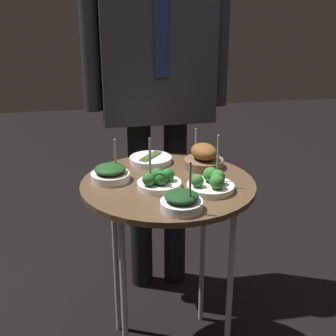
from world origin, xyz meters
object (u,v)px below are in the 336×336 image
bowl_spinach_front_center (110,173)px  bowl_spinach_far_rim (180,202)px  waiter_figure (157,65)px  serving_cart (168,200)px  bowl_broccoli_center (211,183)px  bowl_asparagus_back_right (151,159)px  bowl_roast_mid_left (204,158)px  bowl_broccoli_back_left (159,181)px

bowl_spinach_front_center → bowl_spinach_far_rim: 0.32m
bowl_spinach_front_center → waiter_figure: waiter_figure is taller
serving_cart → bowl_broccoli_center: (0.12, -0.09, 0.09)m
bowl_asparagus_back_right → bowl_roast_mid_left: 0.20m
bowl_broccoli_center → bowl_roast_mid_left: bearing=81.8°
bowl_broccoli_center → bowl_spinach_front_center: 0.34m
serving_cart → bowl_asparagus_back_right: bowl_asparagus_back_right is taller
bowl_broccoli_back_left → bowl_asparagus_back_right: (0.01, 0.24, -0.01)m
bowl_broccoli_center → bowl_spinach_front_center: bowl_broccoli_center is taller
bowl_asparagus_back_right → bowl_roast_mid_left: size_ratio=1.10×
bowl_asparagus_back_right → bowl_roast_mid_left: (0.18, -0.08, 0.03)m
serving_cart → bowl_broccoli_back_left: 0.11m
bowl_broccoli_back_left → bowl_spinach_front_center: (-0.15, 0.09, -0.00)m
bowl_roast_mid_left → bowl_spinach_far_rim: 0.36m
bowl_broccoli_back_left → waiter_figure: size_ratio=0.11×
bowl_broccoli_center → bowl_spinach_front_center: size_ratio=1.29×
bowl_broccoli_back_left → bowl_broccoli_center: bowl_broccoli_back_left is taller
bowl_broccoli_back_left → bowl_spinach_far_rim: bearing=-78.9°
bowl_broccoli_back_left → waiter_figure: waiter_figure is taller
bowl_roast_mid_left → bowl_spinach_front_center: bearing=-169.5°
bowl_broccoli_back_left → bowl_asparagus_back_right: bowl_broccoli_back_left is taller
bowl_spinach_front_center → serving_cart: bearing=-15.5°
bowl_broccoli_back_left → serving_cart: bearing=48.7°
bowl_spinach_front_center → bowl_asparagus_back_right: bearing=42.9°
bowl_asparagus_back_right → waiter_figure: (0.07, 0.29, 0.30)m
bowl_broccoli_back_left → bowl_roast_mid_left: size_ratio=1.25×
bowl_asparagus_back_right → bowl_broccoli_center: 0.32m
bowl_broccoli_center → bowl_roast_mid_left: bowl_broccoli_center is taller
bowl_asparagus_back_right → bowl_spinach_front_center: bowl_spinach_front_center is taller
bowl_roast_mid_left → bowl_spinach_far_rim: bearing=-115.6°
bowl_broccoli_back_left → bowl_asparagus_back_right: size_ratio=1.13×
bowl_broccoli_center → waiter_figure: size_ratio=0.11×
bowl_spinach_front_center → waiter_figure: (0.23, 0.44, 0.29)m
bowl_broccoli_center → bowl_spinach_front_center: bearing=154.8°
bowl_asparagus_back_right → waiter_figure: waiter_figure is taller
bowl_asparagus_back_right → bowl_broccoli_center: bowl_broccoli_center is taller
bowl_spinach_far_rim → bowl_roast_mid_left: bearing=64.4°
serving_cart → bowl_broccoli_center: size_ratio=4.13×
bowl_roast_mid_left → bowl_broccoli_back_left: bearing=-140.3°
bowl_asparagus_back_right → bowl_spinach_front_center: 0.21m
bowl_broccoli_center → bowl_spinach_front_center: (-0.30, 0.14, -0.00)m
serving_cart → bowl_asparagus_back_right: size_ratio=4.60×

